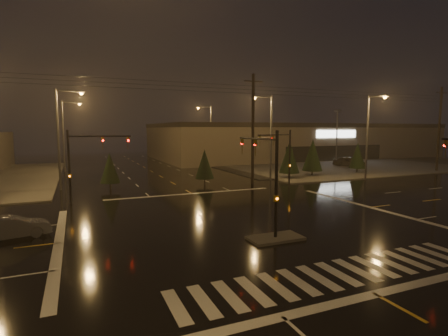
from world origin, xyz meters
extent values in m
plane|color=black|center=(0.00, 0.00, 0.00)|extent=(140.00, 140.00, 0.00)
cube|color=#494641|center=(30.00, 30.00, 0.06)|extent=(36.00, 36.00, 0.12)
cube|color=#494641|center=(0.00, -4.00, 0.07)|extent=(3.00, 1.60, 0.15)
cube|color=beige|center=(0.00, -9.00, 0.01)|extent=(15.00, 2.60, 0.01)
cube|color=beige|center=(0.00, -11.00, 0.01)|extent=(16.00, 0.50, 0.01)
cube|color=beige|center=(0.00, 11.00, 0.01)|extent=(16.00, 0.50, 0.01)
cube|color=black|center=(35.00, 28.00, 0.04)|extent=(50.00, 24.00, 0.08)
cube|color=#726151|center=(35.00, 46.00, 3.50)|extent=(60.00, 28.00, 7.00)
cube|color=black|center=(35.00, 46.00, 6.80)|extent=(60.20, 28.20, 0.80)
cube|color=white|center=(35.00, 31.90, 5.20)|extent=(9.00, 0.20, 1.40)
cube|color=black|center=(35.00, 31.95, 1.60)|extent=(22.00, 0.15, 2.80)
cylinder|color=black|center=(0.00, -4.00, 3.00)|extent=(0.18, 0.18, 6.00)
cylinder|color=black|center=(0.00, -1.75, 5.50)|extent=(0.12, 4.50, 0.12)
imported|color=#594707|center=(0.00, 0.27, 5.45)|extent=(0.16, 0.20, 1.00)
cube|color=#594707|center=(0.00, -4.00, 2.30)|extent=(0.25, 0.18, 0.35)
cylinder|color=black|center=(10.50, 10.50, 3.00)|extent=(0.18, 0.18, 6.00)
cylinder|color=black|center=(8.15, 9.64, 5.50)|extent=(4.74, 1.82, 0.12)
imported|color=#594707|center=(6.04, 8.88, 5.45)|extent=(0.24, 0.22, 1.00)
cube|color=#594707|center=(10.50, 10.50, 2.30)|extent=(0.25, 0.18, 0.35)
cylinder|color=black|center=(-10.50, 10.50, 3.00)|extent=(0.18, 0.18, 6.00)
cylinder|color=black|center=(-8.15, 9.64, 5.50)|extent=(4.74, 1.82, 0.12)
imported|color=#594707|center=(-6.04, 8.88, 5.45)|extent=(0.24, 0.22, 1.00)
cube|color=#594707|center=(-10.50, 10.50, 2.30)|extent=(0.25, 0.18, 0.35)
imported|color=#594707|center=(9.20, -6.93, 5.45)|extent=(0.22, 0.24, 1.00)
cylinder|color=#38383A|center=(-11.50, 18.00, 5.00)|extent=(0.24, 0.24, 10.00)
cylinder|color=#38383A|center=(-10.30, 18.00, 9.80)|extent=(2.40, 0.14, 0.14)
cube|color=#38383A|center=(-9.20, 18.00, 9.75)|extent=(0.70, 0.30, 0.18)
sphere|color=orange|center=(-9.20, 18.00, 9.62)|extent=(0.32, 0.32, 0.32)
cylinder|color=#38383A|center=(-11.50, 34.00, 5.00)|extent=(0.24, 0.24, 10.00)
cylinder|color=#38383A|center=(-10.30, 34.00, 9.80)|extent=(2.40, 0.14, 0.14)
cube|color=#38383A|center=(-9.20, 34.00, 9.75)|extent=(0.70, 0.30, 0.18)
sphere|color=orange|center=(-9.20, 34.00, 9.62)|extent=(0.32, 0.32, 0.32)
cylinder|color=#38383A|center=(11.50, 16.00, 5.00)|extent=(0.24, 0.24, 10.00)
cylinder|color=#38383A|center=(10.30, 16.00, 9.80)|extent=(2.40, 0.14, 0.14)
cube|color=#38383A|center=(9.20, 16.00, 9.75)|extent=(0.70, 0.30, 0.18)
sphere|color=orange|center=(9.20, 16.00, 9.62)|extent=(0.32, 0.32, 0.32)
cylinder|color=#38383A|center=(11.50, 36.00, 5.00)|extent=(0.24, 0.24, 10.00)
cylinder|color=#38383A|center=(10.30, 36.00, 9.80)|extent=(2.40, 0.14, 0.14)
cube|color=#38383A|center=(9.20, 36.00, 9.75)|extent=(0.70, 0.30, 0.18)
sphere|color=orange|center=(9.20, 36.00, 9.62)|extent=(0.32, 0.32, 0.32)
cylinder|color=#38383A|center=(22.00, 11.50, 5.00)|extent=(0.24, 0.24, 10.00)
cylinder|color=#38383A|center=(22.00, 10.30, 9.80)|extent=(0.14, 2.40, 0.14)
cube|color=#38383A|center=(22.00, 9.20, 9.75)|extent=(0.30, 0.70, 0.18)
sphere|color=orange|center=(22.00, 9.20, 9.62)|extent=(0.32, 0.32, 0.32)
cylinder|color=black|center=(8.00, 14.00, 6.00)|extent=(0.32, 0.32, 12.00)
cube|color=black|center=(8.00, 14.00, 11.20)|extent=(2.20, 0.12, 0.12)
cylinder|color=black|center=(38.00, 14.00, 6.00)|extent=(0.32, 0.32, 12.00)
cube|color=black|center=(38.00, 14.00, 11.20)|extent=(2.20, 0.12, 0.12)
cylinder|color=black|center=(14.26, 16.20, 0.35)|extent=(0.18, 0.18, 0.70)
cone|color=black|center=(14.26, 16.20, 2.66)|extent=(2.50, 2.50, 3.91)
cylinder|color=black|center=(18.33, 16.98, 0.35)|extent=(0.18, 0.18, 0.70)
cone|color=black|center=(18.33, 16.98, 2.73)|extent=(2.60, 2.60, 4.07)
cylinder|color=black|center=(25.87, 16.93, 0.35)|extent=(0.18, 0.18, 0.70)
cone|color=black|center=(25.87, 16.93, 2.45)|extent=(2.24, 2.24, 3.50)
cylinder|color=black|center=(-6.90, 16.29, 0.35)|extent=(0.18, 0.18, 0.70)
cone|color=black|center=(-6.90, 16.29, 2.22)|extent=(1.94, 1.94, 3.04)
cylinder|color=black|center=(2.90, 15.50, 0.35)|extent=(0.18, 0.18, 0.70)
cone|color=black|center=(2.90, 15.50, 2.29)|extent=(2.04, 2.04, 3.19)
imported|color=black|center=(30.83, 23.85, 0.85)|extent=(4.10, 5.35, 1.70)
imported|color=#5C5E64|center=(-13.40, 1.82, 0.64)|extent=(4.08, 2.23, 1.28)
camera|label=1|loc=(-9.93, -20.12, 6.05)|focal=28.00mm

